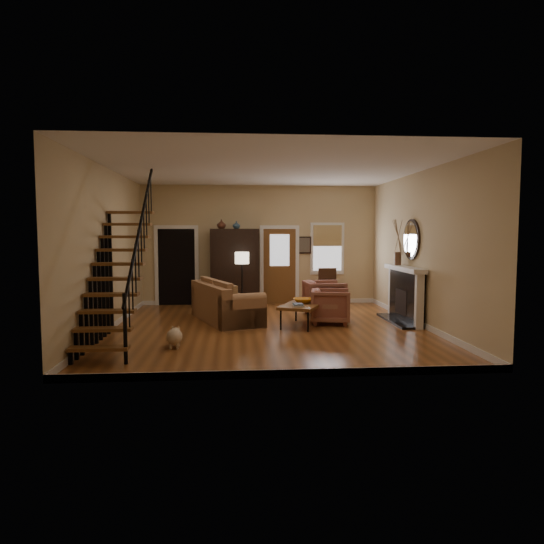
{
  "coord_description": "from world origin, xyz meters",
  "views": [
    {
      "loc": [
        -0.71,
        -10.0,
        2.0
      ],
      "look_at": [
        0.1,
        0.4,
        1.15
      ],
      "focal_mm": 32.0,
      "sensor_mm": 36.0,
      "label": 1
    }
  ],
  "objects": [
    {
      "name": "dog",
      "position": [
        -1.76,
        -1.6,
        0.17
      ],
      "size": [
        0.29,
        0.48,
        0.34
      ],
      "primitive_type": null,
      "rotation": [
        0.0,
        0.0,
        0.03
      ],
      "color": "beige",
      "rests_on": "ground"
    },
    {
      "name": "vase_b",
      "position": [
        -0.65,
        3.05,
        2.21
      ],
      "size": [
        0.2,
        0.2,
        0.21
      ],
      "primitive_type": "imported",
      "color": "#334C60",
      "rests_on": "armoire"
    },
    {
      "name": "armoire",
      "position": [
        -0.7,
        3.15,
        1.05
      ],
      "size": [
        1.3,
        0.6,
        2.1
      ],
      "primitive_type": null,
      "color": "black",
      "rests_on": "ground"
    },
    {
      "name": "armchair_left",
      "position": [
        1.4,
        0.42,
        0.38
      ],
      "size": [
        0.98,
        0.96,
        0.77
      ],
      "primitive_type": "imported",
      "rotation": [
        0.0,
        0.0,
        1.39
      ],
      "color": "maroon",
      "rests_on": "ground"
    },
    {
      "name": "staircase",
      "position": [
        -2.78,
        -1.3,
        1.6
      ],
      "size": [
        0.94,
        2.8,
        3.2
      ],
      "primitive_type": null,
      "color": "brown",
      "rests_on": "ground"
    },
    {
      "name": "side_chair",
      "position": [
        1.85,
        2.95,
        0.51
      ],
      "size": [
        0.54,
        0.54,
        1.02
      ],
      "primitive_type": null,
      "color": "#371F11",
      "rests_on": "ground"
    },
    {
      "name": "coffee_table",
      "position": [
        0.72,
        0.17,
        0.24
      ],
      "size": [
        1.17,
        1.43,
        0.48
      ],
      "primitive_type": null,
      "rotation": [
        0.0,
        0.0,
        -0.42
      ],
      "color": "brown",
      "rests_on": "ground"
    },
    {
      "name": "books",
      "position": [
        0.6,
        -0.13,
        0.51
      ],
      "size": [
        0.23,
        0.31,
        0.06
      ],
      "primitive_type": null,
      "color": "beige",
      "rests_on": "coffee_table"
    },
    {
      "name": "bowl",
      "position": [
        0.77,
        0.32,
        0.53
      ],
      "size": [
        0.43,
        0.43,
        0.1
      ],
      "primitive_type": "imported",
      "color": "orange",
      "rests_on": "coffee_table"
    },
    {
      "name": "room",
      "position": [
        -0.41,
        1.76,
        1.51
      ],
      "size": [
        7.0,
        7.33,
        3.3
      ],
      "color": "brown",
      "rests_on": "ground"
    },
    {
      "name": "fireplace",
      "position": [
        3.13,
        0.5,
        0.74
      ],
      "size": [
        0.33,
        1.95,
        2.3
      ],
      "color": "black",
      "rests_on": "ground"
    },
    {
      "name": "floor_lamp",
      "position": [
        -0.52,
        1.97,
        0.76
      ],
      "size": [
        0.45,
        0.45,
        1.52
      ],
      "primitive_type": null,
      "rotation": [
        0.0,
        0.0,
        -0.36
      ],
      "color": "black",
      "rests_on": "ground"
    },
    {
      "name": "armchair_right",
      "position": [
        1.46,
        1.53,
        0.42
      ],
      "size": [
        0.99,
        0.96,
        0.84
      ],
      "primitive_type": "imported",
      "rotation": [
        0.0,
        0.0,
        1.64
      ],
      "color": "maroon",
      "rests_on": "ground"
    },
    {
      "name": "vase_a",
      "position": [
        -1.05,
        3.05,
        2.22
      ],
      "size": [
        0.24,
        0.24,
        0.25
      ],
      "primitive_type": "imported",
      "color": "#4C2619",
      "rests_on": "armoire"
    },
    {
      "name": "sofa",
      "position": [
        -0.89,
        0.88,
        0.43
      ],
      "size": [
        1.72,
        2.49,
        0.85
      ],
      "primitive_type": null,
      "rotation": [
        0.0,
        0.0,
        0.35
      ],
      "color": "#976945",
      "rests_on": "ground"
    }
  ]
}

